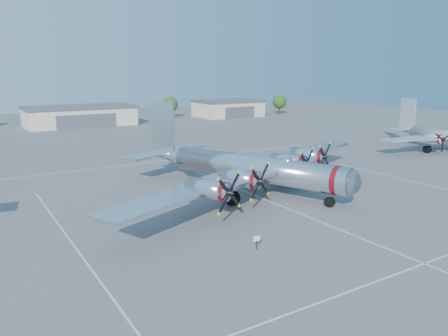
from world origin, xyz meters
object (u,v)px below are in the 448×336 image
tree_east (171,104)px  main_bomber_b29 (245,191)px  hangar_east (228,108)px  tree_far_east (280,102)px  hangar_center (80,116)px  info_placard (257,240)px  twin_engine_east (439,150)px

tree_east → main_bomber_b29: tree_east is taller
hangar_east → main_bomber_b29: hangar_east is taller
tree_far_east → main_bomber_b29: size_ratio=0.14×
hangar_center → info_placard: (-9.37, -94.96, -1.88)m
hangar_center → tree_east: 30.64m
main_bomber_b29 → twin_engine_east: main_bomber_b29 is taller
tree_east → twin_engine_east: 82.97m
tree_far_east → main_bomber_b29: bearing=-131.2°
hangar_east → tree_east: 19.04m
hangar_center → info_placard: size_ratio=24.15×
hangar_east → twin_engine_east: size_ratio=0.71×
hangar_center → tree_east: tree_east is taller
hangar_center → tree_east: size_ratio=4.31×
tree_far_east → info_placard: size_ratio=5.61×
tree_far_east → twin_engine_east: bearing=-105.6°
hangar_center → info_placard: 95.44m
hangar_east → main_bomber_b29: size_ratio=0.44×
tree_far_east → hangar_center: bearing=178.3°
hangar_east → tree_far_east: (20.00, -1.96, 1.51)m
main_bomber_b29 → info_placard: main_bomber_b29 is taller
tree_east → main_bomber_b29: size_ratio=0.14×
hangar_east → info_placard: hangar_east is taller
hangar_east → info_placard: (-57.37, -94.96, -1.88)m
tree_east → info_placard: (-39.37, -101.00, -3.39)m
tree_east → tree_far_east: 38.83m
tree_far_east → main_bomber_b29: tree_far_east is taller
hangar_center → twin_engine_east: hangar_center is taller
hangar_center → main_bomber_b29: (0.09, -79.50, -2.71)m
main_bomber_b29 → info_placard: (-9.46, -15.46, 0.83)m
tree_east → twin_engine_east: (17.69, -80.95, -4.22)m
twin_engine_east → hangar_center: bearing=130.5°
tree_far_east → info_placard: bearing=-129.8°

